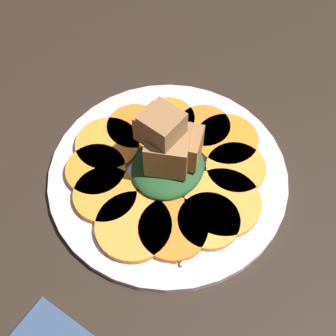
% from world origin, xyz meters
% --- Properties ---
extents(table_slab, '(1.20, 1.20, 0.02)m').
position_xyz_m(table_slab, '(0.00, 0.00, 0.01)').
color(table_slab, black).
rests_on(table_slab, ground).
extents(plate, '(0.28, 0.28, 0.01)m').
position_xyz_m(plate, '(0.00, 0.00, 0.03)').
color(plate, silver).
rests_on(plate, table_slab).
extents(carrot_slice_0, '(0.07, 0.07, 0.01)m').
position_xyz_m(carrot_slice_0, '(-0.03, -0.07, 0.04)').
color(carrot_slice_0, orange).
rests_on(carrot_slice_0, plate).
extents(carrot_slice_1, '(0.09, 0.09, 0.01)m').
position_xyz_m(carrot_slice_1, '(0.00, -0.07, 0.04)').
color(carrot_slice_1, orange).
rests_on(carrot_slice_1, plate).
extents(carrot_slice_2, '(0.07, 0.07, 0.01)m').
position_xyz_m(carrot_slice_2, '(0.05, -0.06, 0.04)').
color(carrot_slice_2, orange).
rests_on(carrot_slice_2, plate).
extents(carrot_slice_3, '(0.08, 0.08, 0.01)m').
position_xyz_m(carrot_slice_3, '(0.08, -0.03, 0.04)').
color(carrot_slice_3, orange).
rests_on(carrot_slice_3, plate).
extents(carrot_slice_4, '(0.07, 0.07, 0.01)m').
position_xyz_m(carrot_slice_4, '(0.08, 0.00, 0.04)').
color(carrot_slice_4, orange).
rests_on(carrot_slice_4, plate).
extents(carrot_slice_5, '(0.07, 0.07, 0.01)m').
position_xyz_m(carrot_slice_5, '(0.06, 0.04, 0.04)').
color(carrot_slice_5, orange).
rests_on(carrot_slice_5, plate).
extents(carrot_slice_6, '(0.07, 0.07, 0.01)m').
position_xyz_m(carrot_slice_6, '(0.03, 0.07, 0.04)').
color(carrot_slice_6, orange).
rests_on(carrot_slice_6, plate).
extents(carrot_slice_7, '(0.08, 0.08, 0.01)m').
position_xyz_m(carrot_slice_7, '(-0.01, 0.08, 0.04)').
color(carrot_slice_7, orange).
rests_on(carrot_slice_7, plate).
extents(carrot_slice_8, '(0.07, 0.07, 0.01)m').
position_xyz_m(carrot_slice_8, '(-0.05, 0.07, 0.04)').
color(carrot_slice_8, orange).
rests_on(carrot_slice_8, plate).
extents(carrot_slice_9, '(0.07, 0.07, 0.01)m').
position_xyz_m(carrot_slice_9, '(-0.07, 0.04, 0.04)').
color(carrot_slice_9, orange).
rests_on(carrot_slice_9, plate).
extents(carrot_slice_10, '(0.08, 0.08, 0.01)m').
position_xyz_m(carrot_slice_10, '(-0.08, -0.01, 0.04)').
color(carrot_slice_10, orange).
rests_on(carrot_slice_10, plate).
extents(carrot_slice_11, '(0.08, 0.08, 0.01)m').
position_xyz_m(carrot_slice_11, '(-0.06, -0.05, 0.04)').
color(carrot_slice_11, orange).
rests_on(carrot_slice_11, plate).
extents(center_pile, '(0.09, 0.08, 0.10)m').
position_xyz_m(center_pile, '(0.00, 0.00, 0.07)').
color(center_pile, '#1E4723').
rests_on(center_pile, plate).
extents(fork, '(0.17, 0.02, 0.00)m').
position_xyz_m(fork, '(-0.01, -0.07, 0.03)').
color(fork, '#B2B2B7').
rests_on(fork, plate).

